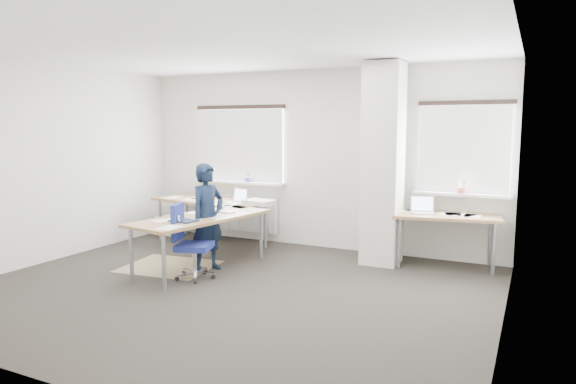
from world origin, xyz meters
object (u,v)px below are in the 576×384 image
at_px(task_chair, 192,258).
at_px(person, 208,218).
at_px(desk_main, 209,210).
at_px(desk_side, 446,217).

relative_size(task_chair, person, 0.66).
bearing_deg(desk_main, task_chair, -56.63).
height_order(desk_side, task_chair, desk_side).
xyz_separation_m(desk_side, person, (-2.80, -1.59, 0.03)).
distance_m(desk_side, person, 3.22).
height_order(task_chair, person, person).
bearing_deg(desk_side, desk_main, -173.98).
height_order(desk_side, person, person).
distance_m(desk_main, desk_side, 3.37).
xyz_separation_m(desk_main, desk_side, (3.24, 0.93, -0.01)).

